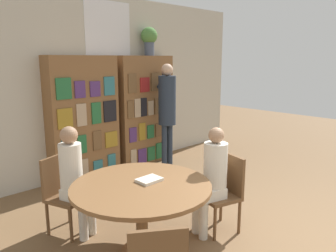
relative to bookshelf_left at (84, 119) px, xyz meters
name	(u,v)px	position (x,y,z in m)	size (l,w,h in m)	color
ground_plane	(318,250)	(0.64, -3.54, -1.00)	(16.00, 16.00, 0.00)	brown
wall_back	(109,85)	(0.64, 0.19, 0.51)	(6.40, 0.07, 3.00)	beige
bookshelf_left	(84,119)	(0.00, 0.00, 0.00)	(1.16, 0.34, 2.01)	brown
bookshelf_right	(145,110)	(1.28, 0.00, 0.00)	(1.16, 0.34, 2.01)	brown
flower_vase	(149,39)	(1.42, 0.00, 1.31)	(0.30, 0.30, 0.51)	#475166
reading_table	(141,194)	(-0.70, -2.29, -0.36)	(1.39, 1.39, 0.74)	brown
chair_left_side	(63,190)	(-1.05, -1.32, -0.51)	(0.51, 0.51, 0.88)	brown
chair_far_side	(224,189)	(0.29, -2.57, -0.51)	(0.50, 0.50, 0.88)	brown
seated_reader_left	(74,175)	(-0.99, -1.49, -0.30)	(0.34, 0.39, 1.25)	silver
seated_reader_right	(212,175)	(0.12, -2.52, -0.31)	(0.40, 0.34, 1.23)	silver
librarian_standing	(167,104)	(1.38, -0.50, 0.15)	(0.31, 0.58, 1.87)	#232D3D
open_book_on_table	(149,180)	(-0.59, -2.28, -0.24)	(0.24, 0.18, 0.03)	silver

